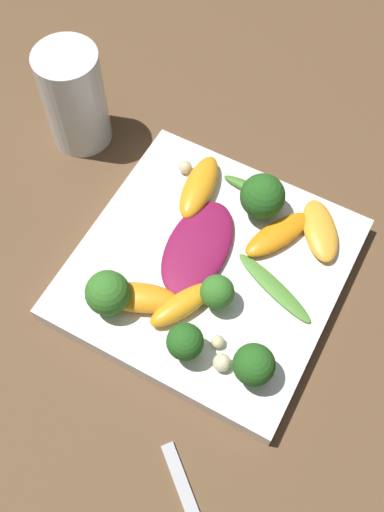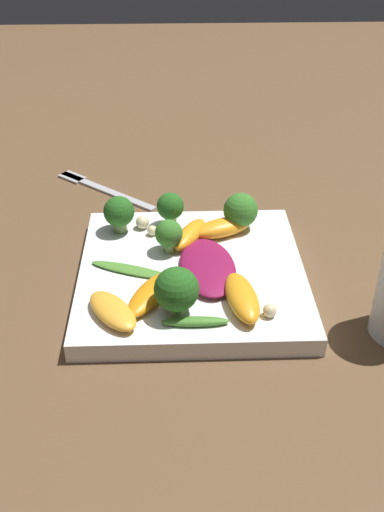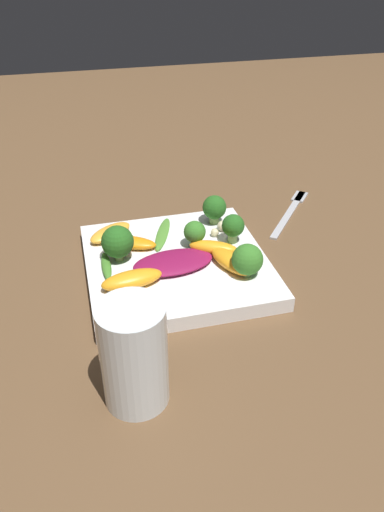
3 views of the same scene
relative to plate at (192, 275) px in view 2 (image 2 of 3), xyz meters
The scene contains 19 objects.
ground_plane 0.01m from the plate, ahead, with size 2.40×2.40×0.00m, color brown.
plate is the anchor object (origin of this frame).
fork 0.26m from the plate, 119.07° to the left, with size 0.15×0.12×0.01m.
radicchio_leaf_0 0.02m from the plate, 25.84° to the right, with size 0.07×0.11×0.01m.
orange_segment_0 0.08m from the plate, 59.92° to the left, with size 0.08×0.05×0.02m.
orange_segment_1 0.07m from the plate, 128.51° to the right, with size 0.06×0.08×0.01m.
orange_segment_2 0.08m from the plate, 55.12° to the right, with size 0.04×0.08×0.02m.
orange_segment_3 0.11m from the plate, 134.61° to the right, with size 0.07×0.08×0.01m.
orange_segment_4 0.06m from the plate, 92.02° to the left, with size 0.05×0.07×0.02m.
broccoli_floret_0 0.10m from the plate, 104.34° to the left, with size 0.03×0.03×0.04m.
broccoli_floret_1 0.12m from the plate, 136.52° to the left, with size 0.04×0.04×0.04m.
broccoli_floret_2 0.11m from the plate, 53.00° to the left, with size 0.04×0.04×0.04m.
broccoli_floret_3 0.09m from the plate, 102.77° to the right, with size 0.04×0.04×0.05m.
broccoli_floret_4 0.05m from the plate, 127.12° to the left, with size 0.03×0.03×0.04m.
arugula_sprig_0 0.10m from the plate, 92.46° to the right, with size 0.07×0.01×0.01m.
arugula_sprig_1 0.07m from the plate, behind, with size 0.09×0.05×0.00m.
macadamia_nut_0 0.08m from the plate, 123.05° to the left, with size 0.01×0.01×0.01m.
macadamia_nut_1 0.10m from the plate, 123.87° to the left, with size 0.02×0.02×0.02m.
macadamia_nut_2 0.11m from the plate, 49.42° to the right, with size 0.01×0.01×0.01m.
Camera 2 is at (-0.02, -0.53, 0.40)m, focal length 42.00 mm.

